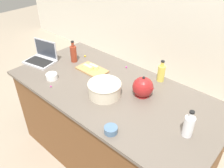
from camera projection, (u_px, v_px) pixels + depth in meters
The scene contains 18 objects.
ground_plane at pixel (112, 154), 2.56m from camera, with size 12.00×12.00×0.00m, color gray.
wall_back at pixel (205, 4), 2.93m from camera, with size 8.00×0.10×2.60m, color beige.
island_counter at pixel (112, 125), 2.31m from camera, with size 1.98×0.97×0.90m.
laptop at pixel (42, 57), 2.46m from camera, with size 0.35×0.29×0.22m.
mixing_bowl_large at pixel (105, 89), 1.94m from camera, with size 0.29×0.29×0.13m.
bottle_vinegar at pixel (189, 126), 1.55m from camera, with size 0.07×0.07×0.21m.
bottle_oil at pixel (161, 73), 2.12m from camera, with size 0.07×0.07×0.21m.
bottle_soy at pixel (74, 53), 2.43m from camera, with size 0.07×0.07×0.23m.
kettle at pixel (143, 87), 1.94m from camera, with size 0.21×0.18×0.20m.
cutting_board at pixel (92, 70), 2.32m from camera, with size 0.31×0.18×0.02m, color #AD7F4C.
butter_stick_left at pixel (88, 67), 2.31m from camera, with size 0.11×0.04×0.04m, color #F4E58C.
butter_stick_right at pixel (94, 67), 2.31m from camera, with size 0.11×0.04×0.04m, color #F4E58C.
ramekin_small at pixel (52, 76), 2.18m from camera, with size 0.11×0.11×0.05m, color white.
ramekin_medium at pixel (111, 130), 1.60m from camera, with size 0.10×0.10×0.05m, color slate.
candy_0 at pixel (145, 79), 2.17m from camera, with size 0.02×0.02×0.02m, color orange.
candy_2 at pixel (126, 67), 2.36m from camera, with size 0.02×0.02×0.02m, color #CC3399.
candy_3 at pixel (51, 86), 2.07m from camera, with size 0.01×0.01×0.01m, color #CC3399.
candy_4 at pixel (85, 56), 2.56m from camera, with size 0.02×0.02×0.02m, color yellow.
Camera 1 is at (1.12, -1.25, 2.09)m, focal length 36.68 mm.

